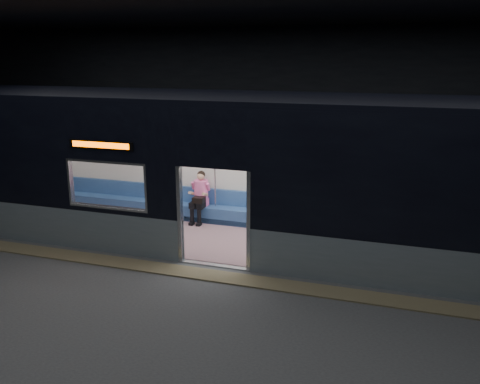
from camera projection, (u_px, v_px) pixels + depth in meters
The scene contains 7 objects.
station_floor at pixel (194, 287), 9.46m from camera, with size 24.00×14.00×0.01m, color #47494C.
station_envelope at pixel (189, 87), 8.50m from camera, with size 24.00×14.00×5.00m.
tactile_strip at pixel (205, 275), 9.96m from camera, with size 22.80×0.50×0.03m, color #8C7F59.
metro_car at pixel (237, 163), 11.31m from camera, with size 18.00×3.04×3.35m.
passenger at pixel (200, 194), 12.91m from camera, with size 0.39×0.65×1.31m.
handbag at pixel (199, 200), 12.73m from camera, with size 0.28×0.24×0.14m, color black.
transit_map at pixel (440, 180), 11.31m from camera, with size 1.04×0.03×0.67m, color white.
Camera 1 is at (3.50, -7.97, 4.20)m, focal length 38.00 mm.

